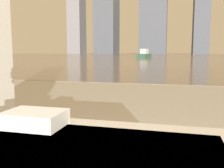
# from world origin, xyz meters

# --- Properties ---
(towel_stack) EXTENTS (0.30, 0.22, 0.08)m
(towel_stack) POSITION_xyz_m (-0.16, 0.86, 0.59)
(towel_stack) COLOR white
(towel_stack) RESTS_ON bathtub
(harbor_water) EXTENTS (180.00, 110.00, 0.01)m
(harbor_water) POSITION_xyz_m (0.00, 62.00, 0.01)
(harbor_water) COLOR gray
(harbor_water) RESTS_ON ground_plane
(harbor_boat_4) EXTENTS (1.91, 3.87, 1.39)m
(harbor_boat_4) POSITION_xyz_m (-4.08, 38.12, 0.50)
(harbor_boat_4) COLOR #335647
(harbor_boat_4) RESTS_ON harbor_water
(skyline_tower_1) EXTENTS (9.66, 13.34, 36.48)m
(skyline_tower_1) POSITION_xyz_m (-31.97, 118.00, 18.24)
(skyline_tower_1) COLOR #4C515B
(skyline_tower_1) RESTS_ON ground_plane
(skyline_tower_2) EXTENTS (12.32, 7.40, 25.60)m
(skyline_tower_2) POSITION_xyz_m (-9.82, 118.00, 12.80)
(skyline_tower_2) COLOR #4C515B
(skyline_tower_2) RESTS_ON ground_plane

